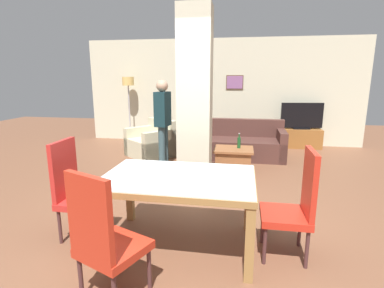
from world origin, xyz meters
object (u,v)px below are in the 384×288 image
(dining_chair_head_left, at_px, (75,188))
(armchair, at_px, (152,143))
(dining_table, at_px, (179,190))
(tv_stand, at_px, (300,138))
(coffee_table, at_px, (233,160))
(floor_lamp, at_px, (128,88))
(dining_chair_head_right, at_px, (296,203))
(tv_screen, at_px, (302,116))
(dining_chair_near_left, at_px, (104,237))
(bottle, at_px, (239,142))
(sofa, at_px, (237,144))
(standing_person, at_px, (163,118))

(dining_chair_head_left, bearing_deg, armchair, -176.44)
(dining_table, distance_m, tv_stand, 5.31)
(coffee_table, relative_size, floor_lamp, 0.41)
(dining_table, bearing_deg, floor_lamp, 116.54)
(dining_chair_head_right, bearing_deg, tv_screen, -10.31)
(dining_table, height_order, dining_chair_near_left, dining_chair_near_left)
(coffee_table, xyz_separation_m, tv_screen, (1.57, 2.29, 0.56))
(dining_chair_head_left, xyz_separation_m, bottle, (1.71, 2.64, 0.00))
(sofa, xyz_separation_m, floor_lamp, (-2.89, 1.10, 1.17))
(sofa, bearing_deg, armchair, 6.46)
(dining_table, distance_m, dining_chair_head_left, 1.15)
(dining_chair_near_left, bearing_deg, dining_table, 90.00)
(dining_chair_near_left, distance_m, sofa, 4.69)
(armchair, relative_size, standing_person, 0.73)
(bottle, xyz_separation_m, floor_lamp, (-2.95, 2.15, 0.89))
(dining_chair_head_right, height_order, floor_lamp, floor_lamp)
(dining_chair_head_left, distance_m, dining_chair_near_left, 1.19)
(dining_chair_head_left, height_order, tv_stand, dining_chair_head_left)
(dining_table, height_order, tv_stand, dining_table)
(dining_table, height_order, bottle, dining_table)
(dining_chair_near_left, bearing_deg, sofa, 102.14)
(tv_stand, xyz_separation_m, standing_person, (-2.94, -2.17, 0.74))
(tv_stand, distance_m, floor_lamp, 4.60)
(coffee_table, relative_size, bottle, 2.55)
(dining_table, xyz_separation_m, coffee_table, (0.47, 2.59, -0.38))
(coffee_table, relative_size, tv_stand, 0.70)
(sofa, bearing_deg, dining_table, 82.37)
(tv_screen, distance_m, standing_person, 3.66)
(armchair, bearing_deg, dining_chair_near_left, 141.74)
(dining_chair_near_left, relative_size, standing_person, 0.64)
(sofa, xyz_separation_m, standing_person, (-1.39, -0.98, 0.69))
(dining_table, bearing_deg, dining_chair_head_left, 180.00)
(tv_stand, xyz_separation_m, floor_lamp, (-4.43, -0.09, 1.22))
(dining_chair_near_left, height_order, floor_lamp, floor_lamp)
(dining_chair_near_left, height_order, tv_stand, dining_chair_near_left)
(dining_table, bearing_deg, tv_screen, 67.35)
(armchair, relative_size, floor_lamp, 0.71)
(sofa, bearing_deg, floor_lamp, -20.82)
(coffee_table, bearing_deg, armchair, 154.10)
(floor_lamp, bearing_deg, armchair, -51.94)
(tv_stand, bearing_deg, bottle, -123.42)
(bottle, distance_m, standing_person, 1.52)
(dining_chair_near_left, bearing_deg, dining_chair_head_right, 53.42)
(coffee_table, relative_size, tv_screen, 0.70)
(armchair, bearing_deg, tv_stand, -118.59)
(dining_chair_near_left, relative_size, sofa, 0.53)
(bottle, xyz_separation_m, tv_stand, (1.48, 2.24, -0.32))
(dining_chair_head_right, bearing_deg, tv_stand, -10.31)
(coffee_table, bearing_deg, dining_chair_head_left, -122.03)
(sofa, distance_m, coffee_table, 1.10)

